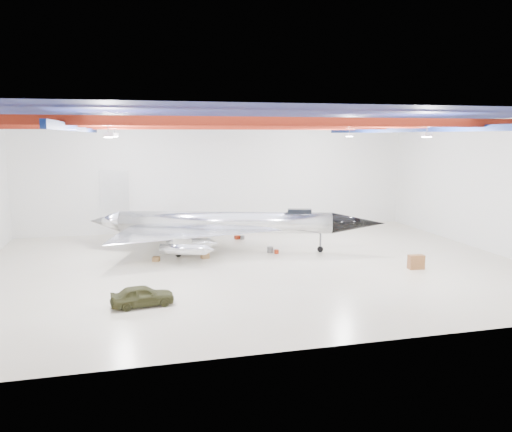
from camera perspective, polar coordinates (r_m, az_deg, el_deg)
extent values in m
plane|color=beige|center=(37.66, 0.02, -5.66)|extent=(40.00, 40.00, 0.00)
plane|color=silver|center=(51.25, -4.04, 4.53)|extent=(40.00, 0.00, 40.00)
plane|color=silver|center=(45.76, 25.16, 3.12)|extent=(0.00, 30.00, 30.00)
plane|color=#0A0F38|center=(36.42, 0.02, 11.32)|extent=(40.00, 40.00, 0.00)
cube|color=maroon|center=(27.76, 4.59, 10.70)|extent=(39.50, 0.25, 0.50)
cube|color=maroon|center=(33.50, 1.28, 10.47)|extent=(39.50, 0.25, 0.50)
cube|color=maroon|center=(39.32, -1.05, 10.29)|extent=(39.50, 0.25, 0.50)
cube|color=maroon|center=(45.19, -2.78, 10.14)|extent=(39.50, 0.25, 0.50)
cube|color=#0C1B4D|center=(35.47, -19.42, 9.40)|extent=(0.25, 29.50, 0.40)
cube|color=#0C1B4D|center=(40.98, 16.76, 9.44)|extent=(0.25, 29.50, 0.40)
cube|color=silver|center=(29.34, -16.52, 8.91)|extent=(0.55, 0.55, 0.25)
cube|color=silver|center=(34.82, 18.93, 8.78)|extent=(0.55, 0.55, 0.25)
cube|color=silver|center=(41.34, -15.83, 8.92)|extent=(0.55, 0.55, 0.25)
cube|color=silver|center=(45.39, 10.64, 9.11)|extent=(0.55, 0.55, 0.25)
cylinder|color=silver|center=(41.77, -3.56, -0.70)|extent=(17.49, 6.76, 1.77)
cone|color=black|center=(42.05, 11.63, -0.81)|extent=(4.75, 2.96, 1.77)
cone|color=silver|center=(44.05, -16.86, -0.57)|extent=(3.05, 2.46, 1.77)
cube|color=silver|center=(43.44, -15.89, 2.41)|extent=(2.41, 0.81, 3.99)
cube|color=black|center=(41.41, 4.99, 0.50)|extent=(2.07, 1.24, 0.44)
cylinder|color=silver|center=(37.68, -8.37, -3.80)|extent=(3.45, 1.73, 0.80)
cylinder|color=silver|center=(39.81, -7.76, -3.09)|extent=(3.45, 1.73, 0.80)
cylinder|color=silver|center=(44.94, -6.55, -1.65)|extent=(3.45, 1.73, 0.80)
cylinder|color=silver|center=(47.09, -6.12, -1.14)|extent=(3.45, 1.73, 0.80)
cylinder|color=#59595B|center=(42.00, 7.36, -3.05)|extent=(0.16, 0.16, 1.59)
cylinder|color=black|center=(42.12, 7.35, -3.78)|extent=(0.53, 0.33, 0.50)
cylinder|color=#59595B|center=(40.49, -8.87, -3.54)|extent=(0.16, 0.16, 1.59)
cylinder|color=black|center=(40.62, -8.85, -4.30)|extent=(0.53, 0.33, 0.50)
cylinder|color=#59595B|center=(44.75, -7.75, -2.30)|extent=(0.16, 0.16, 1.59)
cylinder|color=black|center=(44.86, -7.74, -2.99)|extent=(0.53, 0.33, 0.50)
imported|color=#36371B|center=(29.57, -12.86, -8.86)|extent=(3.72, 1.87, 1.22)
cube|color=brown|center=(38.35, 17.83, -5.03)|extent=(1.18, 0.65, 1.04)
cube|color=olive|center=(39.54, -11.35, -4.84)|extent=(0.64, 0.58, 0.37)
cube|color=maroon|center=(46.97, -2.15, -2.44)|extent=(0.60, 0.54, 0.35)
cylinder|color=#59595B|center=(41.63, 1.64, -3.87)|extent=(0.62, 0.62, 0.49)
cube|color=#59595B|center=(44.37, -8.37, -3.26)|extent=(0.53, 0.49, 0.30)
cylinder|color=maroon|center=(41.28, 2.36, -4.09)|extent=(0.41, 0.41, 0.35)
cube|color=olive|center=(39.88, -5.86, -4.55)|extent=(0.70, 0.62, 0.42)
cylinder|color=#59595B|center=(46.81, -1.58, -2.47)|extent=(0.43, 0.43, 0.37)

